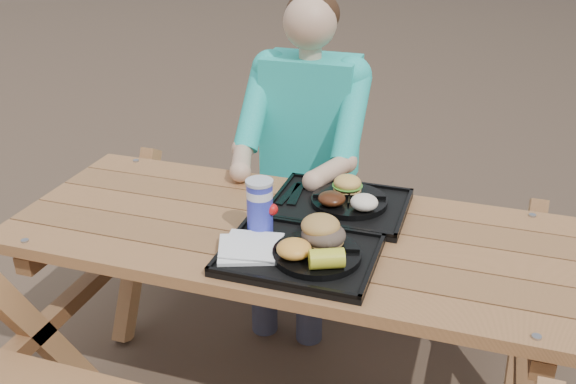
% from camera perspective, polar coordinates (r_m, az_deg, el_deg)
% --- Properties ---
extents(picnic_table, '(1.80, 1.49, 0.75)m').
position_cam_1_polar(picnic_table, '(2.27, -0.00, -11.54)').
color(picnic_table, '#999999').
rests_on(picnic_table, ground).
extents(tray_near, '(0.45, 0.35, 0.02)m').
position_cam_1_polar(tray_near, '(1.90, 1.01, -5.71)').
color(tray_near, black).
rests_on(tray_near, picnic_table).
extents(tray_far, '(0.45, 0.35, 0.02)m').
position_cam_1_polar(tray_far, '(2.19, 4.61, -1.26)').
color(tray_far, black).
rests_on(tray_far, picnic_table).
extents(plate_near, '(0.26, 0.26, 0.02)m').
position_cam_1_polar(plate_near, '(1.87, 2.59, -5.54)').
color(plate_near, black).
rests_on(plate_near, tray_near).
extents(plate_far, '(0.26, 0.26, 0.02)m').
position_cam_1_polar(plate_far, '(2.19, 5.46, -0.79)').
color(plate_far, black).
rests_on(plate_far, tray_far).
extents(napkin_stack, '(0.22, 0.22, 0.02)m').
position_cam_1_polar(napkin_stack, '(1.91, -3.60, -4.97)').
color(napkin_stack, white).
rests_on(napkin_stack, tray_near).
extents(soda_cup, '(0.08, 0.08, 0.16)m').
position_cam_1_polar(soda_cup, '(1.98, -2.52, -1.39)').
color(soda_cup, '#1720AE').
rests_on(soda_cup, tray_near).
extents(condiment_bbq, '(0.05, 0.05, 0.03)m').
position_cam_1_polar(condiment_bbq, '(2.00, 1.83, -3.19)').
color(condiment_bbq, black).
rests_on(condiment_bbq, tray_near).
extents(condiment_mustard, '(0.04, 0.04, 0.03)m').
position_cam_1_polar(condiment_mustard, '(1.97, 3.79, -3.78)').
color(condiment_mustard, yellow).
rests_on(condiment_mustard, tray_near).
extents(sandwich, '(0.12, 0.12, 0.13)m').
position_cam_1_polar(sandwich, '(1.88, 3.21, -2.81)').
color(sandwich, '#BC8742').
rests_on(sandwich, plate_near).
extents(mac_cheese, '(0.10, 0.10, 0.05)m').
position_cam_1_polar(mac_cheese, '(1.83, 0.54, -5.08)').
color(mac_cheese, '#F6AC40').
rests_on(mac_cheese, plate_near).
extents(corn_cob, '(0.13, 0.13, 0.06)m').
position_cam_1_polar(corn_cob, '(1.78, 3.46, -5.93)').
color(corn_cob, yellow).
rests_on(corn_cob, plate_near).
extents(cutlery_far, '(0.05, 0.18, 0.01)m').
position_cam_1_polar(cutlery_far, '(2.24, 0.74, -0.15)').
color(cutlery_far, black).
rests_on(cutlery_far, tray_far).
extents(burger, '(0.10, 0.10, 0.09)m').
position_cam_1_polar(burger, '(2.21, 5.32, 1.12)').
color(burger, '#E6AC51').
rests_on(burger, plate_far).
extents(baked_beans, '(0.09, 0.09, 0.04)m').
position_cam_1_polar(baked_beans, '(2.13, 3.90, -0.59)').
color(baked_beans, '#421D0D').
rests_on(baked_beans, plate_far).
extents(potato_salad, '(0.09, 0.09, 0.05)m').
position_cam_1_polar(potato_salad, '(2.10, 6.78, -0.91)').
color(potato_salad, white).
rests_on(potato_salad, plate_far).
extents(diner, '(0.48, 0.84, 1.28)m').
position_cam_1_polar(diner, '(2.75, 1.83, 1.88)').
color(diner, '#1B99C2').
rests_on(diner, ground).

